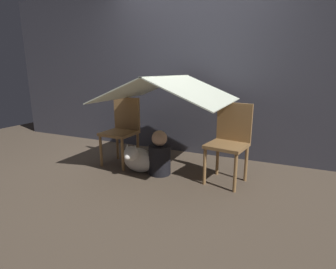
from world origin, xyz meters
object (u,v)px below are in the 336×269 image
object	(u,v)px
person_front	(160,156)
dog	(137,159)
chair_right	(230,139)
chair_left	(122,128)

from	to	relation	value
person_front	dog	bearing A→B (deg)	-162.14
dog	chair_right	bearing A→B (deg)	12.61
chair_left	person_front	bearing A→B (deg)	-11.48
chair_left	dog	size ratio (longest dim) A/B	2.08
chair_right	dog	bearing A→B (deg)	-158.04
chair_left	person_front	distance (m)	0.70
chair_left	dog	xyz separation A→B (m)	(0.37, -0.24, -0.31)
chair_left	chair_right	bearing A→B (deg)	2.12
chair_left	dog	bearing A→B (deg)	-31.03
chair_right	person_front	distance (m)	0.85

